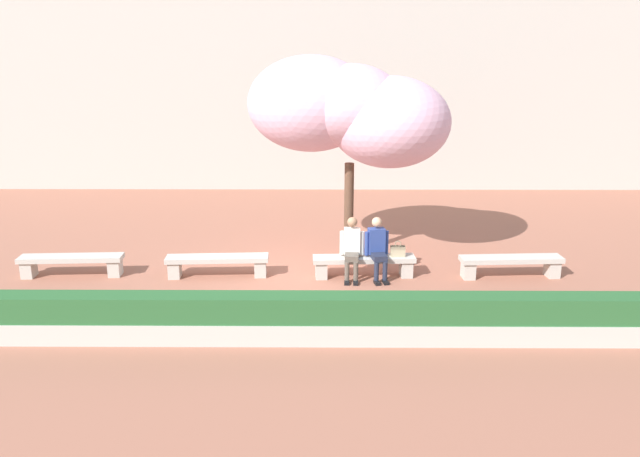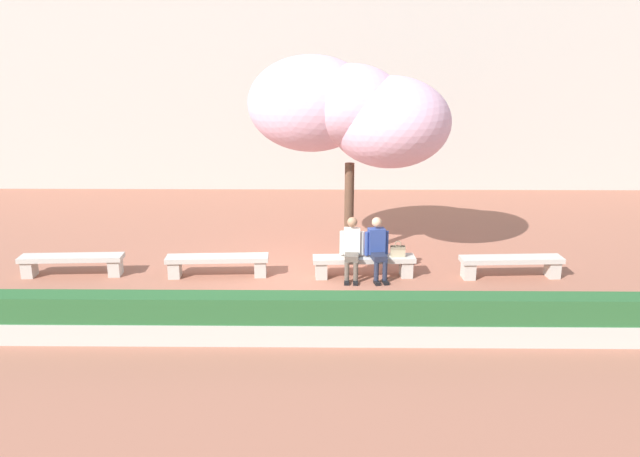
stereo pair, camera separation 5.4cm
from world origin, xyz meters
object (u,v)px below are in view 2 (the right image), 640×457
stone_bench_center (364,263)px  person_seated_right (377,246)px  stone_bench_near_east (511,263)px  cherry_tree_main (350,111)px  stone_bench_west_end (72,262)px  handbag (398,250)px  person_seated_left (352,246)px  stone_bench_near_west (217,262)px

stone_bench_center → person_seated_right: size_ratio=1.67×
stone_bench_near_east → cherry_tree_main: bearing=157.5°
stone_bench_near_east → person_seated_right: 2.84m
stone_bench_west_end → stone_bench_center: 6.15m
stone_bench_center → handbag: bearing=2.2°
stone_bench_near_east → cherry_tree_main: cherry_tree_main is taller
person_seated_left → stone_bench_west_end: bearing=179.5°
stone_bench_center → person_seated_right: bearing=-11.0°
stone_bench_near_east → handbag: size_ratio=6.35×
stone_bench_near_west → stone_bench_center: (3.08, 0.00, 0.00)m
stone_bench_near_west → stone_bench_near_east: size_ratio=1.00×
stone_bench_center → stone_bench_near_west: bearing=180.0°
stone_bench_near_west → stone_bench_center: size_ratio=1.00×
stone_bench_near_west → cherry_tree_main: cherry_tree_main is taller
stone_bench_near_east → stone_bench_center: bearing=180.0°
stone_bench_west_end → handbag: (6.86, 0.03, 0.27)m
stone_bench_near_west → stone_bench_west_end: bearing=180.0°
stone_bench_center → cherry_tree_main: cherry_tree_main is taller
stone_bench_near_west → stone_bench_center: 3.08m
person_seated_right → handbag: bearing=10.3°
cherry_tree_main → person_seated_left: bearing=-88.8°
stone_bench_near_east → handbag: bearing=179.3°
stone_bench_near_west → person_seated_left: (2.82, -0.05, 0.39)m
stone_bench_west_end → handbag: 6.87m
stone_bench_west_end → stone_bench_near_west: size_ratio=1.00×
stone_bench_west_end → cherry_tree_main: 6.74m
handbag → stone_bench_near_east: bearing=-0.7°
person_seated_right → stone_bench_near_west: bearing=179.1°
stone_bench_center → person_seated_left: person_seated_left is taller
person_seated_left → person_seated_right: same height
person_seated_left → person_seated_right: (0.53, 0.00, 0.00)m
stone_bench_near_west → person_seated_right: 3.37m
stone_bench_center → stone_bench_west_end: bearing=180.0°
person_seated_right → cherry_tree_main: 3.05m
stone_bench_near_west → handbag: size_ratio=6.35×
stone_bench_west_end → person_seated_right: person_seated_right is taller
stone_bench_near_east → cherry_tree_main: 4.73m
stone_bench_west_end → person_seated_right: (6.42, -0.05, 0.39)m
stone_bench_center → stone_bench_near_east: same height
stone_bench_center → handbag: (0.71, 0.03, 0.27)m
handbag → cherry_tree_main: 3.23m
person_seated_left → handbag: size_ratio=3.81×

